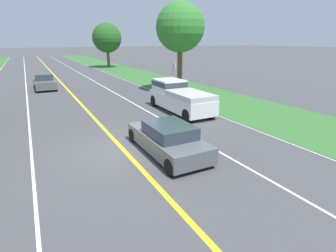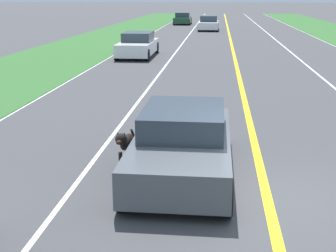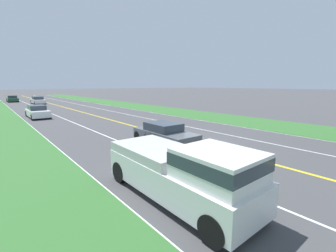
{
  "view_description": "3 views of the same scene",
  "coord_description": "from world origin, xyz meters",
  "px_view_note": "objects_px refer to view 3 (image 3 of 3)",
  "views": [
    {
      "loc": [
        -3.15,
        -10.13,
        4.45
      ],
      "look_at": [
        1.76,
        -0.86,
        1.03
      ],
      "focal_mm": 28.0,
      "sensor_mm": 36.0,
      "label": 1
    },
    {
      "loc": [
        0.92,
        7.56,
        3.42
      ],
      "look_at": [
        1.81,
        -0.78,
        1.05
      ],
      "focal_mm": 50.0,
      "sensor_mm": 36.0,
      "label": 2
    },
    {
      "loc": [
        9.91,
        9.31,
        3.57
      ],
      "look_at": [
        1.46,
        -1.02,
        1.11
      ],
      "focal_mm": 24.0,
      "sensor_mm": 36.0,
      "label": 3
    }
  ],
  "objects_px": {
    "ego_car": "(165,134)",
    "car_trailing_near": "(37,112)",
    "dog": "(149,138)",
    "car_trailing_far": "(12,99)",
    "car_trailing_mid": "(38,100)",
    "pickup_truck": "(183,171)"
  },
  "relations": [
    {
      "from": "car_trailing_mid",
      "to": "pickup_truck",
      "type": "bearing_deg",
      "value": 85.48
    },
    {
      "from": "ego_car",
      "to": "dog",
      "type": "distance_m",
      "value": 1.15
    },
    {
      "from": "car_trailing_far",
      "to": "pickup_truck",
      "type": "bearing_deg",
      "value": 89.76
    },
    {
      "from": "dog",
      "to": "car_trailing_far",
      "type": "bearing_deg",
      "value": -82.35
    },
    {
      "from": "ego_car",
      "to": "car_trailing_near",
      "type": "bearing_deg",
      "value": -77.53
    },
    {
      "from": "pickup_truck",
      "to": "car_trailing_near",
      "type": "xyz_separation_m",
      "value": [
        0.05,
        -23.41,
        -0.33
      ]
    },
    {
      "from": "ego_car",
      "to": "dog",
      "type": "height_order",
      "value": "ego_car"
    },
    {
      "from": "ego_car",
      "to": "pickup_truck",
      "type": "distance_m",
      "value": 6.93
    },
    {
      "from": "dog",
      "to": "pickup_truck",
      "type": "relative_size",
      "value": 0.22
    },
    {
      "from": "pickup_truck",
      "to": "car_trailing_mid",
      "type": "distance_m",
      "value": 44.15
    },
    {
      "from": "ego_car",
      "to": "car_trailing_near",
      "type": "xyz_separation_m",
      "value": [
        3.91,
        -17.67,
        0.04
      ]
    },
    {
      "from": "pickup_truck",
      "to": "car_trailing_far",
      "type": "distance_m",
      "value": 53.06
    },
    {
      "from": "dog",
      "to": "pickup_truck",
      "type": "distance_m",
      "value": 6.37
    },
    {
      "from": "car_trailing_mid",
      "to": "car_trailing_far",
      "type": "xyz_separation_m",
      "value": [
        3.26,
        -9.05,
        -0.02
      ]
    },
    {
      "from": "car_trailing_near",
      "to": "ego_car",
      "type": "bearing_deg",
      "value": 102.47
    },
    {
      "from": "dog",
      "to": "car_trailing_far",
      "type": "height_order",
      "value": "car_trailing_far"
    },
    {
      "from": "dog",
      "to": "car_trailing_mid",
      "type": "xyz_separation_m",
      "value": [
        -0.78,
        -38.26,
        0.1
      ]
    },
    {
      "from": "ego_car",
      "to": "car_trailing_mid",
      "type": "xyz_separation_m",
      "value": [
        0.37,
        -38.27,
        0.05
      ]
    },
    {
      "from": "ego_car",
      "to": "car_trailing_far",
      "type": "xyz_separation_m",
      "value": [
        3.63,
        -47.31,
        0.03
      ]
    },
    {
      "from": "dog",
      "to": "car_trailing_near",
      "type": "relative_size",
      "value": 0.26
    },
    {
      "from": "dog",
      "to": "car_trailing_mid",
      "type": "height_order",
      "value": "car_trailing_mid"
    },
    {
      "from": "pickup_truck",
      "to": "car_trailing_mid",
      "type": "xyz_separation_m",
      "value": [
        -3.48,
        -44.01,
        -0.31
      ]
    }
  ]
}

